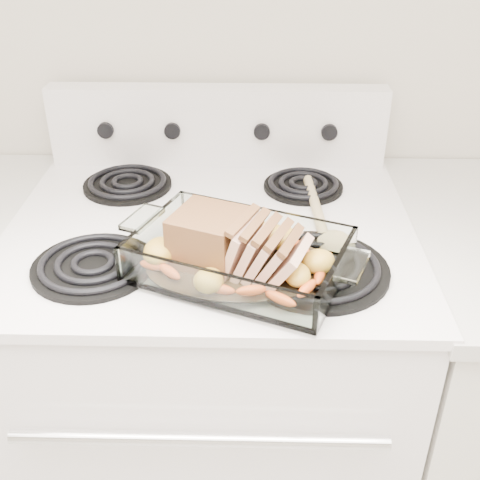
{
  "coord_description": "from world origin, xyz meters",
  "views": [
    {
      "loc": [
        0.08,
        0.64,
        1.51
      ],
      "look_at": [
        0.06,
        1.5,
        0.99
      ],
      "focal_mm": 45.0,
      "sensor_mm": 36.0,
      "label": 1
    }
  ],
  "objects": [
    {
      "name": "wooden_spoon",
      "position": [
        0.22,
        1.64,
        0.95
      ],
      "size": [
        0.07,
        0.31,
        0.02
      ],
      "rotation": [
        0.0,
        0.0,
        0.06
      ],
      "color": "tan",
      "rests_on": "electric_range"
    },
    {
      "name": "baking_dish",
      "position": [
        0.06,
        1.48,
        0.96
      ],
      "size": [
        0.34,
        0.22,
        0.07
      ],
      "rotation": [
        0.0,
        0.0,
        -0.39
      ],
      "color": "silver",
      "rests_on": "electric_range"
    },
    {
      "name": "pork_roast",
      "position": [
        0.04,
        1.48,
        0.99
      ],
      "size": [
        0.23,
        0.11,
        0.09
      ],
      "rotation": [
        0.0,
        0.0,
        0.43
      ],
      "color": "brown",
      "rests_on": "baking_dish"
    },
    {
      "name": "electric_range",
      "position": [
        0.0,
        1.66,
        0.48
      ],
      "size": [
        0.78,
        0.7,
        1.12
      ],
      "color": "white",
      "rests_on": "ground"
    },
    {
      "name": "roast_vegetables",
      "position": [
        0.06,
        1.51,
        0.97
      ],
      "size": [
        0.33,
        0.18,
        0.04
      ],
      "rotation": [
        0.0,
        0.0,
        0.36
      ],
      "color": "#E75821",
      "rests_on": "baking_dish"
    }
  ]
}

